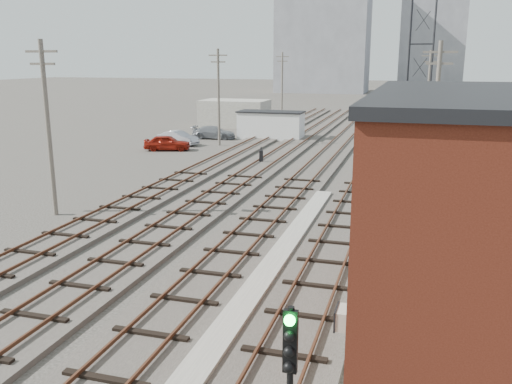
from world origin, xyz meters
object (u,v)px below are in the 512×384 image
at_px(car_red, 167,143).
at_px(car_grey, 214,132).
at_px(car_silver, 178,138).
at_px(site_trailer, 271,125).
at_px(switch_stand, 261,156).

relative_size(car_red, car_grey, 0.92).
distance_m(car_silver, car_grey, 5.23).
bearing_deg(site_trailer, car_grey, -163.04).
bearing_deg(switch_stand, car_grey, 104.50).
relative_size(switch_stand, car_silver, 0.31).
xyz_separation_m(site_trailer, car_grey, (-5.67, -1.70, -0.79)).
distance_m(switch_stand, car_red, 10.67).
distance_m(car_red, car_silver, 3.30).
bearing_deg(switch_stand, car_red, 137.92).
height_order(site_trailer, car_silver, site_trailer).
distance_m(site_trailer, car_red, 12.18).
bearing_deg(car_red, car_silver, -9.77).
height_order(switch_stand, car_red, car_red).
bearing_deg(site_trailer, car_red, -125.24).
height_order(car_red, car_silver, car_red).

